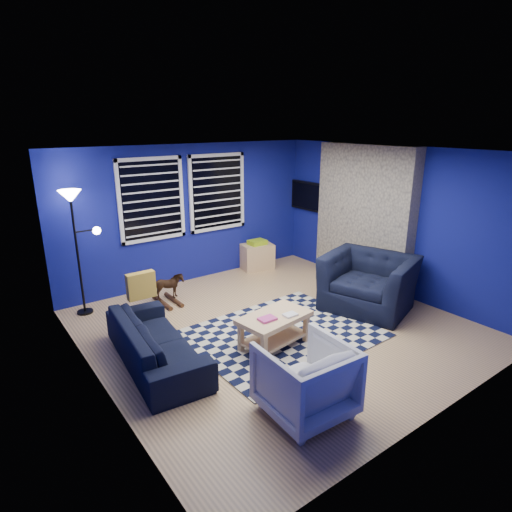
{
  "coord_description": "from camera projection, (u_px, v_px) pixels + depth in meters",
  "views": [
    {
      "loc": [
        -3.57,
        -4.37,
        2.88
      ],
      "look_at": [
        -0.14,
        0.3,
        1.04
      ],
      "focal_mm": 30.0,
      "sensor_mm": 36.0,
      "label": 1
    }
  ],
  "objects": [
    {
      "name": "cabinet",
      "position": [
        257.0,
        256.0,
        8.63
      ],
      "size": [
        0.69,
        0.53,
        0.6
      ],
      "rotation": [
        0.0,
        0.0,
        -0.21
      ],
      "color": "#E0AF7E",
      "rests_on": "floor"
    },
    {
      "name": "coffee_table",
      "position": [
        274.0,
        324.0,
        5.61
      ],
      "size": [
        1.02,
        0.68,
        0.48
      ],
      "rotation": [
        0.0,
        0.0,
        0.14
      ],
      "color": "#E0AF7E",
      "rests_on": "rug"
    },
    {
      "name": "wall_right",
      "position": [
        391.0,
        221.0,
        7.28
      ],
      "size": [
        0.0,
        5.0,
        5.0
      ],
      "primitive_type": "plane",
      "rotation": [
        1.57,
        0.0,
        -1.57
      ],
      "color": "navy",
      "rests_on": "floor"
    },
    {
      "name": "armchair_big",
      "position": [
        368.0,
        282.0,
        6.77
      ],
      "size": [
        1.63,
        1.53,
        0.86
      ],
      "primitive_type": "imported",
      "rotation": [
        0.0,
        0.0,
        -1.24
      ],
      "color": "black",
      "rests_on": "floor"
    },
    {
      "name": "ceiling",
      "position": [
        279.0,
        152.0,
        5.49
      ],
      "size": [
        5.0,
        5.0,
        0.0
      ],
      "primitive_type": "plane",
      "rotation": [
        3.14,
        0.0,
        0.0
      ],
      "color": "white",
      "rests_on": "wall_back"
    },
    {
      "name": "wall_back",
      "position": [
        191.0,
        214.0,
        7.79
      ],
      "size": [
        5.0,
        0.0,
        5.0
      ],
      "primitive_type": "plane",
      "rotation": [
        1.57,
        0.0,
        0.0
      ],
      "color": "navy",
      "rests_on": "floor"
    },
    {
      "name": "fireplace",
      "position": [
        363.0,
        220.0,
        7.6
      ],
      "size": [
        0.65,
        2.0,
        2.5
      ],
      "color": "gray",
      "rests_on": "floor"
    },
    {
      "name": "floor_lamp",
      "position": [
        74.0,
        214.0,
        6.25
      ],
      "size": [
        0.53,
        0.32,
        1.93
      ],
      "color": "black",
      "rests_on": "floor"
    },
    {
      "name": "rug",
      "position": [
        282.0,
        334.0,
        6.02
      ],
      "size": [
        2.54,
        2.05,
        0.02
      ],
      "primitive_type": "cube",
      "rotation": [
        0.0,
        0.0,
        0.02
      ],
      "color": "black",
      "rests_on": "floor"
    },
    {
      "name": "rocking_horse",
      "position": [
        167.0,
        287.0,
        6.98
      ],
      "size": [
        0.34,
        0.56,
        0.44
      ],
      "primitive_type": "imported",
      "rotation": [
        0.0,
        0.0,
        1.35
      ],
      "color": "#4E2C19",
      "rests_on": "floor"
    },
    {
      "name": "window_right",
      "position": [
        218.0,
        192.0,
        7.96
      ],
      "size": [
        1.17,
        0.06,
        1.42
      ],
      "color": "black",
      "rests_on": "wall_back"
    },
    {
      "name": "floor",
      "position": [
        276.0,
        327.0,
        6.25
      ],
      "size": [
        5.0,
        5.0,
        0.0
      ],
      "primitive_type": "plane",
      "color": "tan",
      "rests_on": "ground"
    },
    {
      "name": "armchair_bent",
      "position": [
        305.0,
        379.0,
        4.31
      ],
      "size": [
        0.87,
        0.9,
        0.78
      ],
      "primitive_type": "imported",
      "rotation": [
        0.0,
        0.0,
        3.09
      ],
      "color": "gray",
      "rests_on": "floor"
    },
    {
      "name": "tv",
      "position": [
        309.0,
        196.0,
        8.74
      ],
      "size": [
        0.07,
        1.0,
        0.58
      ],
      "color": "black",
      "rests_on": "wall_right"
    },
    {
      "name": "window_left",
      "position": [
        152.0,
        200.0,
        7.23
      ],
      "size": [
        1.17,
        0.06,
        1.42
      ],
      "color": "black",
      "rests_on": "wall_back"
    },
    {
      "name": "throw_pillow",
      "position": [
        141.0,
        286.0,
        5.77
      ],
      "size": [
        0.39,
        0.12,
        0.37
      ],
      "primitive_type": "cube",
      "rotation": [
        0.0,
        0.0,
        -0.01
      ],
      "color": "gold",
      "rests_on": "sofa"
    },
    {
      "name": "sofa",
      "position": [
        156.0,
        342.0,
        5.25
      ],
      "size": [
        2.02,
        0.95,
        0.57
      ],
      "primitive_type": "imported",
      "rotation": [
        0.0,
        0.0,
        1.47
      ],
      "color": "black",
      "rests_on": "floor"
    },
    {
      "name": "wall_left",
      "position": [
        91.0,
        284.0,
        4.46
      ],
      "size": [
        0.0,
        5.0,
        5.0
      ],
      "primitive_type": "plane",
      "rotation": [
        1.57,
        0.0,
        1.57
      ],
      "color": "navy",
      "rests_on": "floor"
    }
  ]
}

